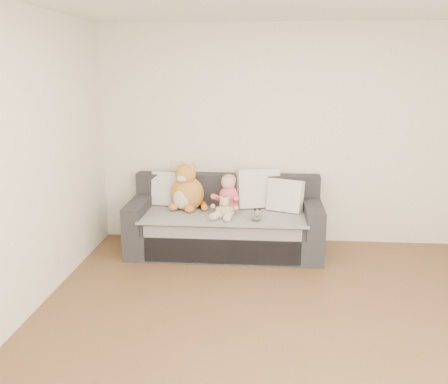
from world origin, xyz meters
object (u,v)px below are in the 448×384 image
object	(u,v)px
sofa	(225,225)
toddler	(228,198)
sippy_cup	(224,212)
plush_cat	(187,191)
teddy_bear	(225,209)

from	to	relation	value
sofa	toddler	bearing A→B (deg)	-74.28
toddler	sippy_cup	distance (m)	0.18
plush_cat	sippy_cup	distance (m)	0.57
plush_cat	teddy_bear	world-z (taller)	plush_cat
sofa	teddy_bear	size ratio (longest dim) A/B	8.90
sofa	toddler	distance (m)	0.38
sofa	toddler	xyz separation A→B (m)	(0.03, -0.12, 0.36)
teddy_bear	sippy_cup	size ratio (longest dim) A/B	2.24
sofa	teddy_bear	world-z (taller)	sofa
sippy_cup	sofa	bearing A→B (deg)	90.87
sofa	sippy_cup	size ratio (longest dim) A/B	19.98
teddy_bear	plush_cat	bearing A→B (deg)	141.43
sofa	toddler	size ratio (longest dim) A/B	4.64
plush_cat	sippy_cup	world-z (taller)	plush_cat
plush_cat	teddy_bear	bearing A→B (deg)	-15.83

